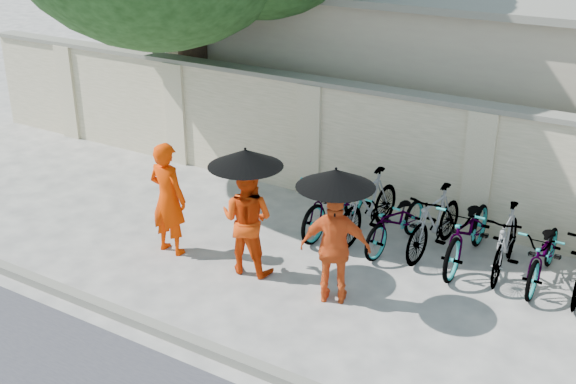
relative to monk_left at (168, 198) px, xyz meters
The scene contains 16 objects.
ground 1.87m from the monk_left, ahead, with size 80.00×80.00×0.00m, color beige.
kerb 2.55m from the monk_left, 46.87° to the right, with size 40.00×0.16×0.12m, color slate.
compound_wall 4.11m from the monk_left, 49.76° to the left, with size 20.00×0.30×2.00m, color beige.
building_behind 7.87m from the monk_left, 62.22° to the left, with size 14.00×6.00×3.20m, color #B6AC90.
monk_left is the anchor object (origin of this frame).
monk_center 1.33m from the monk_left, ahead, with size 0.78×0.61×1.60m, color #E03D09.
parasol_center 1.63m from the monk_left, ahead, with size 1.02×1.02×0.96m.
monk_right 2.76m from the monk_left, ahead, with size 0.91×0.38×1.56m, color #E3531B.
parasol_right 2.93m from the monk_left, ahead, with size 1.00×1.00×1.01m.
bike_0 2.65m from the monk_left, 48.58° to the left, with size 0.66×1.90×1.00m, color #9795A1.
bike_1 3.08m from the monk_left, 41.89° to the left, with size 0.49×1.75×1.05m, color #9795A1.
bike_2 3.43m from the monk_left, 34.21° to the left, with size 0.58×1.68×0.88m, color #9795A1.
bike_3 3.95m from the monk_left, 31.49° to the left, with size 0.48×1.69×1.01m, color #9795A1.
bike_4 4.39m from the monk_left, 27.24° to the left, with size 0.68×1.94×1.02m, color #9795A1.
bike_5 4.88m from the monk_left, 24.48° to the left, with size 0.46×1.61×0.97m, color #9795A1.
bike_6 5.38m from the monk_left, 22.08° to the left, with size 0.59×1.70×0.89m, color #9795A1.
Camera 1 is at (4.97, -7.22, 5.09)m, focal length 45.00 mm.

